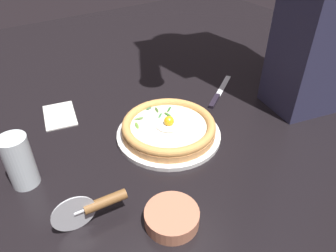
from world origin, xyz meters
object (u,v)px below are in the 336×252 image
(folded_napkin, at_px, (60,115))
(table_knife, at_px, (218,95))
(drinking_glass, at_px, (20,165))
(pizza, at_px, (168,126))
(side_bowl, at_px, (172,217))
(pizza_cutter, at_px, (94,206))

(folded_napkin, bearing_deg, table_knife, 159.75)
(table_knife, height_order, drinking_glass, drinking_glass)
(pizza, bearing_deg, folded_napkin, -49.69)
(pizza, height_order, folded_napkin, pizza)
(side_bowl, xyz_separation_m, table_knife, (-0.41, -0.34, -0.01))
(side_bowl, height_order, table_knife, side_bowl)
(side_bowl, xyz_separation_m, pizza_cutter, (0.13, -0.09, 0.03))
(table_knife, bearing_deg, folded_napkin, -20.25)
(drinking_glass, bearing_deg, table_knife, -175.19)
(pizza, xyz_separation_m, table_knife, (-0.26, -0.09, -0.03))
(pizza, relative_size, folded_napkin, 1.84)
(pizza, relative_size, pizza_cutter, 1.68)
(pizza_cutter, bearing_deg, drinking_glass, -63.55)
(drinking_glass, bearing_deg, folded_napkin, -123.61)
(pizza, height_order, pizza_cutter, pizza_cutter)
(table_knife, bearing_deg, side_bowl, 39.07)
(pizza_cutter, xyz_separation_m, folded_napkin, (-0.06, -0.42, -0.04))
(pizza, distance_m, table_knife, 0.27)
(pizza_cutter, bearing_deg, folded_napkin, -97.87)
(table_knife, bearing_deg, drinking_glass, 4.81)
(pizza_cutter, bearing_deg, table_knife, -155.61)
(pizza_cutter, bearing_deg, pizza, -150.68)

